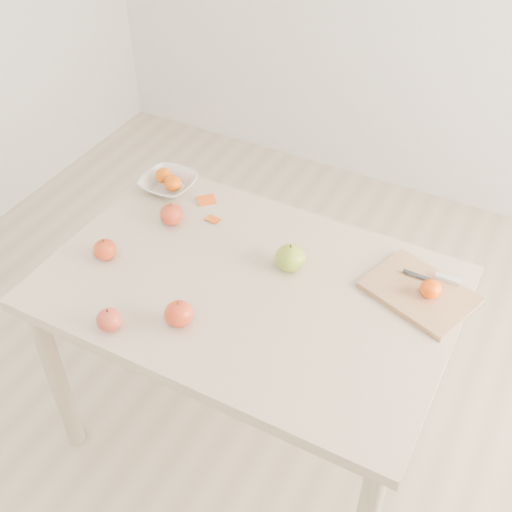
% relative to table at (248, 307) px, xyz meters
% --- Properties ---
extents(ground, '(3.50, 3.50, 0.00)m').
position_rel_table_xyz_m(ground, '(0.00, 0.00, -0.65)').
color(ground, '#C6B293').
rests_on(ground, ground).
extents(table, '(1.20, 0.80, 0.75)m').
position_rel_table_xyz_m(table, '(0.00, 0.00, 0.00)').
color(table, beige).
rests_on(table, ground).
extents(cutting_board, '(0.35, 0.30, 0.02)m').
position_rel_table_xyz_m(cutting_board, '(0.46, 0.19, 0.11)').
color(cutting_board, tan).
rests_on(cutting_board, table).
extents(board_tangerine, '(0.06, 0.06, 0.05)m').
position_rel_table_xyz_m(board_tangerine, '(0.49, 0.18, 0.14)').
color(board_tangerine, '#E54408').
rests_on(board_tangerine, cutting_board).
extents(fruit_bowl, '(0.19, 0.19, 0.05)m').
position_rel_table_xyz_m(fruit_bowl, '(-0.47, 0.29, 0.12)').
color(fruit_bowl, silver).
rests_on(fruit_bowl, table).
extents(bowl_tangerine_near, '(0.06, 0.06, 0.05)m').
position_rel_table_xyz_m(bowl_tangerine_near, '(-0.50, 0.30, 0.14)').
color(bowl_tangerine_near, orange).
rests_on(bowl_tangerine_near, fruit_bowl).
extents(bowl_tangerine_far, '(0.06, 0.06, 0.05)m').
position_rel_table_xyz_m(bowl_tangerine_far, '(-0.44, 0.27, 0.14)').
color(bowl_tangerine_far, '#E14F07').
rests_on(bowl_tangerine_far, fruit_bowl).
extents(orange_peel_a, '(0.07, 0.07, 0.01)m').
position_rel_table_xyz_m(orange_peel_a, '(-0.32, 0.29, 0.10)').
color(orange_peel_a, '#E45110').
rests_on(orange_peel_a, table).
extents(orange_peel_b, '(0.05, 0.04, 0.01)m').
position_rel_table_xyz_m(orange_peel_b, '(-0.25, 0.21, 0.10)').
color(orange_peel_b, '#CD570E').
rests_on(orange_peel_b, table).
extents(paring_knife, '(0.17, 0.05, 0.01)m').
position_rel_table_xyz_m(paring_knife, '(0.51, 0.26, 0.12)').
color(paring_knife, silver).
rests_on(paring_knife, cutting_board).
extents(apple_green, '(0.09, 0.09, 0.08)m').
position_rel_table_xyz_m(apple_green, '(0.08, 0.12, 0.14)').
color(apple_green, '#669613').
rests_on(apple_green, table).
extents(apple_red_c, '(0.07, 0.07, 0.06)m').
position_rel_table_xyz_m(apple_red_c, '(-0.25, -0.33, 0.13)').
color(apple_red_c, maroon).
rests_on(apple_red_c, table).
extents(apple_red_e, '(0.08, 0.08, 0.07)m').
position_rel_table_xyz_m(apple_red_e, '(-0.09, -0.23, 0.14)').
color(apple_red_e, '#A01118').
rests_on(apple_red_e, table).
extents(apple_red_b, '(0.07, 0.07, 0.07)m').
position_rel_table_xyz_m(apple_red_b, '(-0.44, -0.10, 0.13)').
color(apple_red_b, '#A31117').
rests_on(apple_red_b, table).
extents(apple_red_a, '(0.08, 0.08, 0.07)m').
position_rel_table_xyz_m(apple_red_a, '(-0.36, 0.14, 0.13)').
color(apple_red_a, '#A11719').
rests_on(apple_red_a, table).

